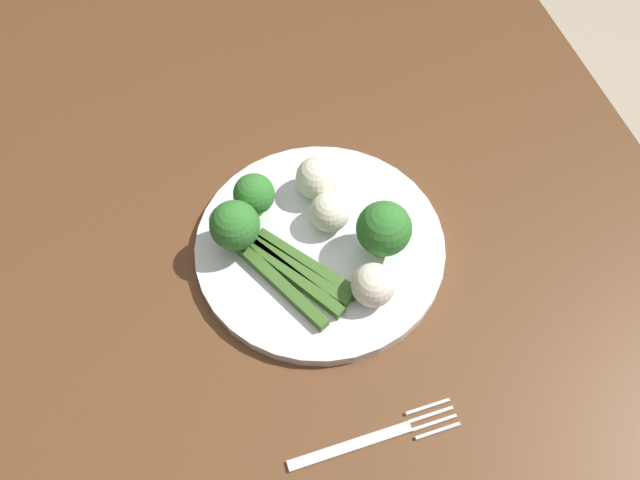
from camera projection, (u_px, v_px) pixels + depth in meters
name	position (u px, v px, depth m)	size (l,w,h in m)	color
ground_plane	(306.00, 446.00, 1.30)	(6.00, 6.00, 0.02)	#B7A88E
dining_table	(295.00, 315.00, 0.75)	(1.36, 0.92, 0.73)	brown
plate	(320.00, 246.00, 0.68)	(0.27, 0.27, 0.01)	white
asparagus_bundle	(295.00, 274.00, 0.65)	(0.13, 0.11, 0.01)	#3D6626
broccoli_front_left	(385.00, 233.00, 0.63)	(0.06, 0.06, 0.07)	#609E3D
broccoli_back	(254.00, 195.00, 0.67)	(0.05, 0.05, 0.06)	#609E3D
broccoli_front	(235.00, 226.00, 0.64)	(0.05, 0.05, 0.06)	#609E3D
cauliflower_edge	(330.00, 212.00, 0.67)	(0.04, 0.04, 0.04)	white
cauliflower_mid	(318.00, 178.00, 0.69)	(0.05, 0.05, 0.05)	white
cauliflower_near_fork	(373.00, 285.00, 0.62)	(0.05, 0.05, 0.05)	white
fork	(376.00, 438.00, 0.58)	(0.03, 0.17, 0.00)	silver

